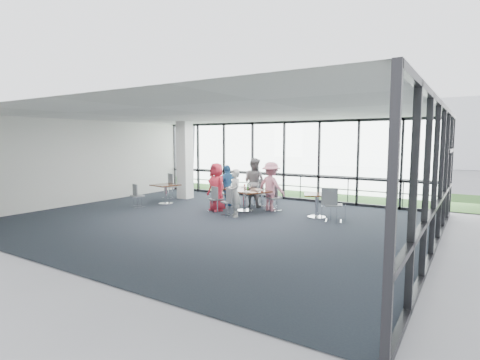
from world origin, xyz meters
The scene contains 44 objects.
floor centered at (0.00, 0.00, -0.01)m, with size 12.00×10.00×0.02m, color #1F242F.
ceiling centered at (0.00, 0.00, 3.20)m, with size 12.00×10.00×0.04m, color silver.
wall_left centered at (-6.00, 0.00, 1.60)m, with size 0.10×10.00×3.20m, color silver.
wall_front centered at (0.00, -5.00, 1.60)m, with size 12.00×0.10×3.20m, color silver.
curtain_wall_back centered at (0.00, 5.00, 1.60)m, with size 12.00×0.10×3.20m, color white.
curtain_wall_right centered at (6.00, 0.00, 1.60)m, with size 0.10×10.00×3.20m, color white.
exit_door centered at (6.00, 3.75, 1.05)m, with size 0.12×1.60×2.10m, color black.
structural_column centered at (-3.60, 3.00, 1.60)m, with size 0.50×0.50×3.20m, color white.
apron centered at (0.00, 10.00, -0.02)m, with size 80.00×70.00×0.02m, color gray.
grass_strip centered at (0.00, 8.00, 0.01)m, with size 80.00×5.00×0.01m, color #2F5B20.
hangar_main centered at (4.00, 32.00, 3.00)m, with size 24.00×10.00×6.00m, color white.
hangar_aux centered at (-18.00, 28.00, 2.00)m, with size 10.00×6.00×4.00m, color white.
guard_rail centered at (0.00, 5.60, 0.50)m, with size 0.06×0.06×12.00m, color #2D2D33.
main_table centered at (0.03, 1.88, 0.62)m, with size 2.09×1.67×0.75m.
side_table_left centered at (-3.28, 1.48, 0.64)m, with size 1.04×1.04×0.75m.
side_table_right centered at (2.53, 2.16, 0.62)m, with size 1.06×1.06×0.75m.
diner_near_left centered at (-0.79, 1.37, 0.83)m, with size 0.81×0.53×1.66m, color red.
diner_near_right centered at (0.27, 0.89, 0.76)m, with size 0.55×0.41×1.52m, color silver.
diner_far_left centered at (-0.14, 2.82, 0.89)m, with size 0.87×0.54×1.78m, color slate.
diner_far_right centered at (0.75, 2.44, 0.84)m, with size 1.09×0.56×1.68m, color #D17C90.
diner_end centered at (-1.02, 2.38, 0.76)m, with size 0.89×0.49×1.53m, color #2C66A1.
chair_main_nl centered at (-0.74, 1.25, 0.43)m, with size 0.42×0.42×0.86m, color slate, non-canonical shape.
chair_main_nr centered at (0.09, 0.85, 0.45)m, with size 0.44×0.44×0.91m, color slate, non-canonical shape.
chair_main_fl centered at (-0.02, 2.94, 0.48)m, with size 0.47×0.47×0.96m, color slate, non-canonical shape.
chair_main_fr centered at (0.85, 2.45, 0.45)m, with size 0.44×0.44×0.89m, color slate, non-canonical shape.
chair_main_end centered at (-1.14, 2.45, 0.46)m, with size 0.45×0.45×0.92m, color slate, non-canonical shape.
chair_spare_la centered at (-3.64, 0.41, 0.42)m, with size 0.41×0.41×0.84m, color slate, non-canonical shape.
chair_spare_lb centered at (-4.10, 2.54, 0.50)m, with size 0.49×0.49×1.01m, color slate, non-canonical shape.
chair_spare_r centered at (3.17, 1.85, 0.50)m, with size 0.49×0.49×1.01m, color slate, non-canonical shape.
plate_nl centered at (-0.53, 1.77, 0.76)m, with size 0.28×0.28×0.01m, color white.
plate_nr centered at (0.40, 1.36, 0.76)m, with size 0.29×0.29×0.01m, color white.
plate_fl centered at (-0.26, 2.34, 0.76)m, with size 0.25×0.25×0.01m, color white.
plate_fr centered at (0.54, 1.99, 0.76)m, with size 0.24×0.24×0.01m, color white.
plate_end centered at (-0.71, 2.19, 0.76)m, with size 0.23×0.23×0.01m, color white.
tumbler_a centered at (-0.23, 1.72, 0.82)m, with size 0.07×0.07×0.15m, color white.
tumbler_b centered at (0.24, 1.56, 0.82)m, with size 0.07×0.07×0.14m, color white.
tumbler_c centered at (0.12, 2.08, 0.83)m, with size 0.08×0.08×0.15m, color white.
tumbler_d centered at (-0.59, 2.03, 0.83)m, with size 0.08×0.08×0.15m, color white.
menu_a centered at (-0.28, 1.56, 0.75)m, with size 0.28×0.20×0.00m, color white.
menu_b centered at (0.63, 1.36, 0.75)m, with size 0.30×0.21×0.00m, color white.
menu_c centered at (0.35, 2.16, 0.75)m, with size 0.28×0.20×0.00m, color white.
condiment_caddy centered at (0.14, 1.93, 0.77)m, with size 0.10×0.07×0.04m, color black.
ketchup_bottle centered at (0.03, 1.87, 0.84)m, with size 0.06×0.06×0.18m, color #AE0300.
green_bottle centered at (0.15, 1.89, 0.85)m, with size 0.05×0.05×0.20m, color #2A7A31.
Camera 1 is at (6.70, -8.93, 2.41)m, focal length 28.00 mm.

